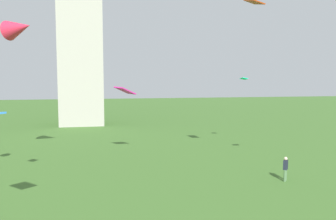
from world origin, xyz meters
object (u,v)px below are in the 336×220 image
at_px(kite_flying_5, 244,79).
at_px(kite_flying_3, 19,28).
at_px(person_0, 285,167).
at_px(kite_flying_4, 254,2).
at_px(kite_flying_2, 125,91).

bearing_deg(kite_flying_5, kite_flying_3, 104.20).
xyz_separation_m(person_0, kite_flying_3, (-17.98, 7.85, 9.76)).
relative_size(person_0, kite_flying_5, 1.84).
height_order(kite_flying_3, kite_flying_4, kite_flying_4).
relative_size(kite_flying_2, kite_flying_5, 2.16).
bearing_deg(person_0, kite_flying_2, 89.77).
height_order(kite_flying_2, kite_flying_3, kite_flying_3).
distance_m(kite_flying_2, kite_flying_3, 9.44).
height_order(kite_flying_2, kite_flying_4, kite_flying_4).
relative_size(person_0, kite_flying_4, 1.05).
height_order(kite_flying_2, kite_flying_5, kite_flying_5).
bearing_deg(kite_flying_4, kite_flying_5, -27.63).
relative_size(kite_flying_2, kite_flying_4, 1.23).
height_order(person_0, kite_flying_5, kite_flying_5).
bearing_deg(kite_flying_3, kite_flying_2, -50.09).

